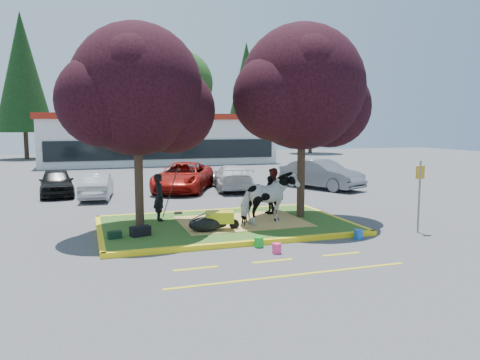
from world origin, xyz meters
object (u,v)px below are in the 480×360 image
object	(u,v)px
sign_post	(420,189)
car_black	(57,182)
cow	(269,198)
calf	(206,224)
bucket_green	(259,242)
bucket_blue	(358,234)
wheelbarrow	(220,217)
handler	(159,197)
bucket_pink	(277,248)
car_silver	(97,186)

from	to	relation	value
sign_post	car_black	world-z (taller)	sign_post
cow	calf	distance (m)	2.40
bucket_green	bucket_blue	bearing A→B (deg)	-1.54
wheelbarrow	sign_post	world-z (taller)	sign_post
cow	sign_post	world-z (taller)	sign_post
bucket_blue	car_black	bearing A→B (deg)	126.63
sign_post	bucket_green	world-z (taller)	sign_post
handler	wheelbarrow	xyz separation A→B (m)	(1.56, -2.13, -0.41)
cow	car_black	bearing A→B (deg)	14.84
sign_post	car_black	distance (m)	16.69
bucket_pink	bucket_blue	world-z (taller)	bucket_blue
cow	bucket_pink	xyz separation A→B (m)	(-0.94, -2.90, -0.88)
bucket_green	car_black	world-z (taller)	car_black
car_black	car_silver	size ratio (longest dim) A/B	1.05
wheelbarrow	sign_post	size ratio (longest dim) A/B	0.68
bucket_blue	car_silver	xyz separation A→B (m)	(-7.30, 10.74, 0.46)
bucket_pink	car_black	xyz separation A→B (m)	(-6.17, 12.97, 0.52)
wheelbarrow	car_black	size ratio (longest dim) A/B	0.41
bucket_pink	car_silver	xyz separation A→B (m)	(-4.33, 11.41, 0.47)
handler	sign_post	bearing A→B (deg)	-120.80
bucket_blue	handler	bearing A→B (deg)	143.53
wheelbarrow	bucket_pink	size ratio (longest dim) A/B	5.84
wheelbarrow	bucket_green	bearing A→B (deg)	-56.69
bucket_blue	car_silver	size ratio (longest dim) A/B	0.08
handler	bucket_blue	size ratio (longest dim) A/B	5.62
bucket_green	car_silver	xyz separation A→B (m)	(-4.10, 10.65, 0.46)
bucket_pink	car_black	size ratio (longest dim) A/B	0.07
calf	cow	bearing A→B (deg)	27.14
sign_post	bucket_green	distance (m)	5.67
handler	bucket_green	xyz separation A→B (m)	(2.20, -3.91, -0.82)
bucket_pink	bucket_green	bearing A→B (deg)	106.99
bucket_green	bucket_blue	world-z (taller)	bucket_blue
calf	car_black	xyz separation A→B (m)	(-4.83, 10.48, 0.27)
bucket_blue	sign_post	bearing A→B (deg)	4.57
cow	car_black	xyz separation A→B (m)	(-7.11, 10.07, -0.36)
cow	handler	world-z (taller)	cow
bucket_blue	car_black	world-z (taller)	car_black
sign_post	bucket_pink	bearing A→B (deg)	-172.10
sign_post	bucket_green	bearing A→B (deg)	179.74
handler	sign_post	distance (m)	8.62
sign_post	car_silver	distance (m)	14.30
bucket_green	bucket_pink	world-z (taller)	bucket_green
sign_post	bucket_pink	world-z (taller)	sign_post
car_silver	wheelbarrow	bearing A→B (deg)	118.77
bucket_pink	cow	bearing A→B (deg)	72.07
calf	wheelbarrow	bearing A→B (deg)	22.93
calf	wheelbarrow	xyz separation A→B (m)	(0.47, 0.05, 0.18)
bucket_blue	calf	bearing A→B (deg)	157.13
sign_post	car_black	size ratio (longest dim) A/B	0.60
handler	car_black	distance (m)	9.11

